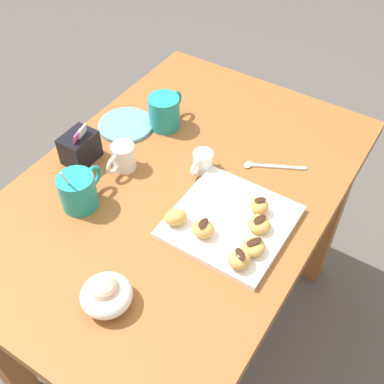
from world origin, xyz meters
The scene contains 22 objects.
ground_plane centered at (0.00, 0.00, 0.00)m, with size 8.00×8.00×0.00m, color #514C47.
dining_table centered at (0.00, 0.00, 0.60)m, with size 1.06×0.72×0.74m.
pastry_plate_square centered at (-0.04, -0.17, 0.75)m, with size 0.26×0.26×0.02m, color white.
coffee_mug_teal_left centered at (-0.17, 0.16, 0.79)m, with size 0.13×0.09×0.14m.
coffee_mug_teal_right centered at (0.18, 0.16, 0.79)m, with size 0.13×0.09×0.09m.
cream_pitcher_white centered at (-0.02, 0.15, 0.78)m, with size 0.10×0.06×0.07m.
sugar_caddy centered at (-0.05, 0.27, 0.78)m, with size 0.09×0.07×0.11m.
ice_cream_bowl centered at (-0.35, -0.06, 0.77)m, with size 0.11×0.11×0.08m.
chocolate_sauce_pitcher centered at (0.08, -0.02, 0.77)m, with size 0.09×0.05×0.06m.
saucer_sky_left centered at (0.11, 0.25, 0.74)m, with size 0.15×0.15×0.01m, color #66A8DB.
loose_spoon_near_saucer centered at (0.18, -0.16, 0.74)m, with size 0.09×0.15×0.01m.
beignet_0 centered at (-0.11, -0.14, 0.77)m, with size 0.05×0.05×0.04m, color #DBA351.
chocolate_drizzle_0 centered at (-0.11, -0.14, 0.79)m, with size 0.03×0.02×0.01m, color #381E11.
beignet_1 centered at (-0.14, -0.25, 0.77)m, with size 0.05×0.05×0.04m, color #DBA351.
chocolate_drizzle_1 centered at (-0.14, -0.25, 0.79)m, with size 0.03×0.02×0.01m, color #381E11.
beignet_2 centered at (-0.09, -0.25, 0.77)m, with size 0.05×0.05×0.03m, color #DBA351.
chocolate_drizzle_2 centered at (-0.09, -0.25, 0.79)m, with size 0.04×0.02×0.01m, color #381E11.
beignet_3 centered at (-0.11, -0.07, 0.77)m, with size 0.04×0.05×0.04m, color #DBA351.
beignet_4 centered at (-0.03, -0.24, 0.77)m, with size 0.05×0.05×0.03m, color #DBA351.
chocolate_drizzle_4 centered at (-0.03, -0.24, 0.79)m, with size 0.04×0.02×0.01m, color #381E11.
beignet_5 centered at (0.02, -0.21, 0.77)m, with size 0.04×0.05×0.04m, color #DBA351.
chocolate_drizzle_5 centered at (0.02, -0.21, 0.79)m, with size 0.03×0.02×0.01m, color #381E11.
Camera 1 is at (-0.67, -0.47, 1.60)m, focal length 44.45 mm.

